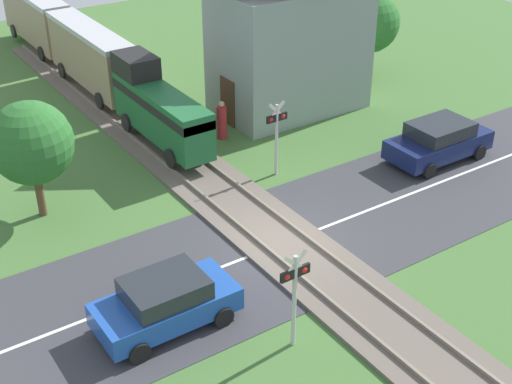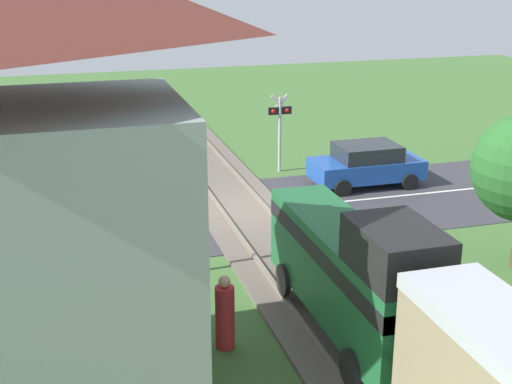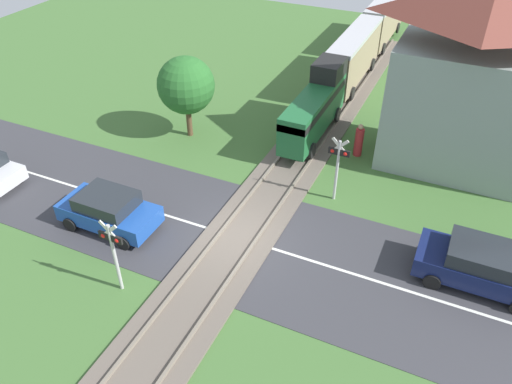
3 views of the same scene
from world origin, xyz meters
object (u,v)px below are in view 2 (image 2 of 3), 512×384
at_px(crossing_signal_west_approach, 280,122).
at_px(crossing_signal_east_approach, 186,204).
at_px(pedestrian_by_station, 225,315).
at_px(car_near_crossing, 366,164).

distance_m(crossing_signal_west_approach, crossing_signal_east_approach, 9.51).
bearing_deg(pedestrian_by_station, crossing_signal_west_approach, -113.15).
xyz_separation_m(car_near_crossing, crossing_signal_west_approach, (2.42, -2.57, 1.12)).
distance_m(car_near_crossing, crossing_signal_west_approach, 3.70).
height_order(car_near_crossing, crossing_signal_west_approach, crossing_signal_west_approach).
distance_m(crossing_signal_east_approach, pedestrian_by_station, 4.04).
bearing_deg(crossing_signal_west_approach, crossing_signal_east_approach, 57.43).
bearing_deg(car_near_crossing, crossing_signal_west_approach, -46.70).
height_order(car_near_crossing, pedestrian_by_station, pedestrian_by_station).
xyz_separation_m(crossing_signal_west_approach, pedestrian_by_station, (5.08, 11.88, -1.16)).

